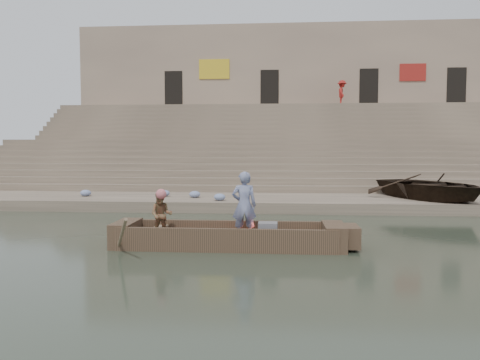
# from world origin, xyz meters

# --- Properties ---
(ground) EXTENTS (120.00, 120.00, 0.00)m
(ground) POSITION_xyz_m (0.00, 0.00, 0.00)
(ground) COLOR #2D3729
(ground) RESTS_ON ground
(lower_landing) EXTENTS (32.00, 4.00, 0.40)m
(lower_landing) POSITION_xyz_m (0.00, 8.00, 0.20)
(lower_landing) COLOR gray
(lower_landing) RESTS_ON ground
(mid_landing) EXTENTS (32.00, 3.00, 2.80)m
(mid_landing) POSITION_xyz_m (0.00, 15.50, 1.40)
(mid_landing) COLOR gray
(mid_landing) RESTS_ON ground
(upper_landing) EXTENTS (32.00, 3.00, 5.20)m
(upper_landing) POSITION_xyz_m (0.00, 22.50, 2.60)
(upper_landing) COLOR gray
(upper_landing) RESTS_ON ground
(ghat_steps) EXTENTS (32.00, 11.00, 5.20)m
(ghat_steps) POSITION_xyz_m (0.00, 17.19, 1.80)
(ghat_steps) COLOR gray
(ghat_steps) RESTS_ON ground
(building_wall) EXTENTS (32.00, 5.07, 11.20)m
(building_wall) POSITION_xyz_m (0.00, 26.50, 5.60)
(building_wall) COLOR tan
(building_wall) RESTS_ON ground
(main_rowboat) EXTENTS (5.00, 1.30, 0.22)m
(main_rowboat) POSITION_xyz_m (-2.45, 0.14, 0.11)
(main_rowboat) COLOR brown
(main_rowboat) RESTS_ON ground
(rowboat_trim) EXTENTS (6.04, 2.63, 1.80)m
(rowboat_trim) POSITION_xyz_m (-2.24, 0.13, 0.31)
(rowboat_trim) COLOR brown
(rowboat_trim) RESTS_ON ground
(standing_man) EXTENTS (0.63, 0.45, 1.63)m
(standing_man) POSITION_xyz_m (-2.06, 0.12, 1.04)
(standing_man) COLOR navy
(standing_man) RESTS_ON main_rowboat
(rowing_man) EXTENTS (0.57, 0.46, 1.13)m
(rowing_man) POSITION_xyz_m (-4.08, 0.05, 0.79)
(rowing_man) COLOR #226735
(rowing_man) RESTS_ON main_rowboat
(television) EXTENTS (0.46, 0.42, 0.40)m
(television) POSITION_xyz_m (-1.49, 0.14, 0.42)
(television) COLOR slate
(television) RESTS_ON main_rowboat
(beached_rowboat) EXTENTS (5.36, 5.95, 1.01)m
(beached_rowboat) POSITION_xyz_m (4.62, 7.83, 0.91)
(beached_rowboat) COLOR #2D2116
(beached_rowboat) RESTS_ON lower_landing
(pedestrian) EXTENTS (0.71, 1.16, 1.75)m
(pedestrian) POSITION_xyz_m (2.99, 22.72, 6.07)
(pedestrian) COLOR #A3201B
(pedestrian) RESTS_ON upper_landing
(cloth_bundles) EXTENTS (6.13, 1.74, 0.26)m
(cloth_bundles) POSITION_xyz_m (-5.79, 7.56, 0.53)
(cloth_bundles) COLOR #3F5999
(cloth_bundles) RESTS_ON lower_landing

